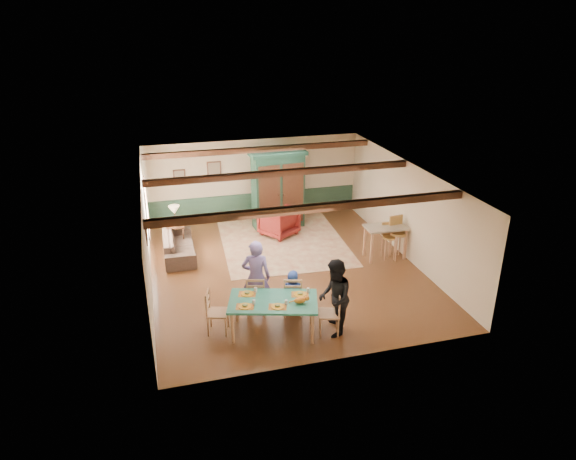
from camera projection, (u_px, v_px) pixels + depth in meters
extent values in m
plane|color=#4C2815|center=(286.00, 270.00, 13.81)|extent=(8.00, 8.00, 0.00)
cube|color=beige|center=(254.00, 180.00, 16.84)|extent=(7.00, 0.02, 2.70)
cube|color=beige|center=(147.00, 238.00, 12.44)|extent=(0.02, 8.00, 2.70)
cube|color=beige|center=(408.00, 211.00, 14.13)|extent=(0.02, 8.00, 2.70)
cube|color=white|center=(286.00, 174.00, 12.76)|extent=(7.00, 8.00, 0.02)
cube|color=#213D2D|center=(255.00, 206.00, 17.17)|extent=(6.95, 0.03, 0.90)
cube|color=black|center=(314.00, 208.00, 10.75)|extent=(6.95, 0.16, 0.16)
cube|color=black|center=(282.00, 173.00, 13.15)|extent=(6.95, 0.16, 0.16)
cube|color=black|center=(260.00, 149.00, 15.47)|extent=(6.95, 0.16, 0.16)
imported|color=#7762A8|center=(256.00, 277.00, 11.55)|extent=(0.75, 0.59, 1.79)
imported|color=black|center=(335.00, 298.00, 10.78)|extent=(0.85, 0.98, 1.71)
imported|color=#253F95|center=(293.00, 292.00, 11.68)|extent=(0.58, 0.46, 1.04)
cube|color=beige|center=(283.00, 242.00, 15.55)|extent=(3.84, 4.49, 0.01)
cube|color=black|center=(278.00, 190.00, 16.22)|extent=(1.81, 0.83, 2.49)
imported|color=#531012|center=(279.00, 221.00, 15.89)|extent=(1.36, 1.37, 0.91)
imported|color=#3A2B24|center=(179.00, 245.00, 14.58)|extent=(0.87, 2.16, 0.63)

